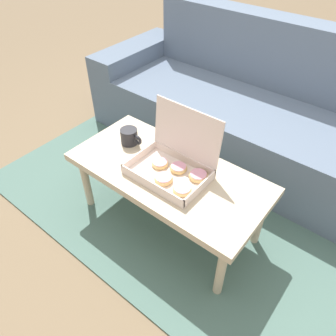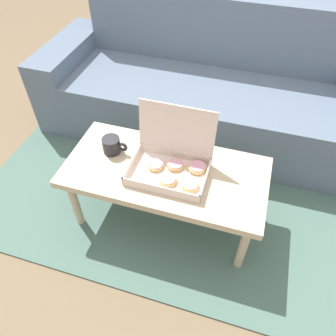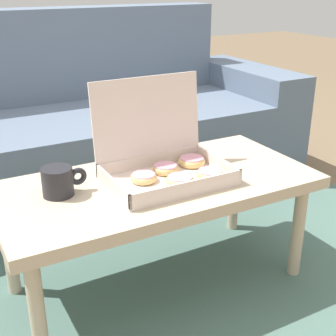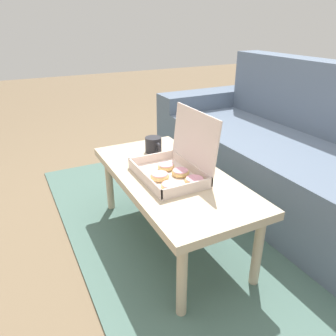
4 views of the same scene
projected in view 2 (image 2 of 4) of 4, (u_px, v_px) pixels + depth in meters
The scene contains 6 objects.
ground_plane at pixel (171, 203), 2.05m from camera, with size 12.00×12.00×0.00m, color #756047.
area_rug at pixel (183, 169), 2.25m from camera, with size 2.40×1.82×0.01m, color #4C6B60.
couch at pixel (203, 92), 2.36m from camera, with size 2.28×0.81×0.88m.
coffee_table at pixel (165, 175), 1.72m from camera, with size 1.05×0.50×0.41m.
pastry_box at pixel (174, 163), 1.64m from camera, with size 0.39×0.30×0.32m.
coffee_mug at pixel (112, 145), 1.75m from camera, with size 0.14×0.10×0.09m.
Camera 2 is at (0.35, -1.20, 1.64)m, focal length 35.00 mm.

